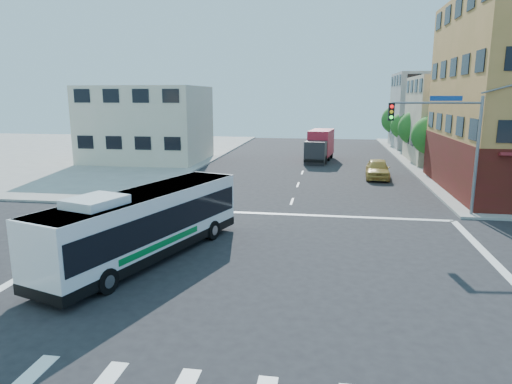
# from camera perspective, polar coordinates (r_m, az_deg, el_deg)

# --- Properties ---
(ground) EXTENTS (120.00, 120.00, 0.00)m
(ground) POSITION_cam_1_polar(r_m,az_deg,el_deg) (18.54, 1.24, -10.21)
(ground) COLOR black
(ground) RESTS_ON ground
(sidewalk_nw) EXTENTS (50.00, 50.00, 0.15)m
(sidewalk_nw) POSITION_cam_1_polar(r_m,az_deg,el_deg) (64.38, -26.55, 4.50)
(sidewalk_nw) COLOR gray
(sidewalk_nw) RESTS_ON ground
(building_east_near) EXTENTS (12.06, 10.06, 9.00)m
(building_east_near) POSITION_cam_1_polar(r_m,az_deg,el_deg) (53.13, 25.31, 8.11)
(building_east_near) COLOR #C5B996
(building_east_near) RESTS_ON ground
(building_east_far) EXTENTS (12.06, 10.06, 10.00)m
(building_east_far) POSITION_cam_1_polar(r_m,az_deg,el_deg) (66.67, 22.04, 9.36)
(building_east_far) COLOR #A6A6A1
(building_east_far) RESTS_ON ground
(building_west) EXTENTS (12.06, 10.06, 8.00)m
(building_west) POSITION_cam_1_polar(r_m,az_deg,el_deg) (50.90, -13.45, 8.24)
(building_west) COLOR beige
(building_west) RESTS_ON ground
(signal_mast_ne) EXTENTS (7.91, 1.13, 8.07)m
(signal_mast_ne) POSITION_cam_1_polar(r_m,az_deg,el_deg) (28.53, 22.91, 6.96)
(signal_mast_ne) COLOR slate
(signal_mast_ne) RESTS_ON ground
(street_tree_a) EXTENTS (3.60, 3.60, 5.53)m
(street_tree_a) POSITION_cam_1_polar(r_m,az_deg,el_deg) (46.08, 21.17, 6.89)
(street_tree_a) COLOR #382314
(street_tree_a) RESTS_ON ground
(street_tree_b) EXTENTS (3.80, 3.80, 5.79)m
(street_tree_b) POSITION_cam_1_polar(r_m,az_deg,el_deg) (53.91, 19.44, 7.81)
(street_tree_b) COLOR #382314
(street_tree_b) RESTS_ON ground
(street_tree_c) EXTENTS (3.40, 3.40, 5.29)m
(street_tree_c) POSITION_cam_1_polar(r_m,az_deg,el_deg) (61.80, 18.12, 8.06)
(street_tree_c) COLOR #382314
(street_tree_c) RESTS_ON ground
(street_tree_d) EXTENTS (4.00, 4.00, 6.03)m
(street_tree_d) POSITION_cam_1_polar(r_m,az_deg,el_deg) (69.68, 17.14, 8.84)
(street_tree_d) COLOR #382314
(street_tree_d) RESTS_ON ground
(transit_bus) EXTENTS (5.65, 11.33, 3.30)m
(transit_bus) POSITION_cam_1_polar(r_m,az_deg,el_deg) (20.28, -13.56, -3.78)
(transit_bus) COLOR black
(transit_bus) RESTS_ON ground
(box_truck) EXTENTS (3.10, 7.62, 3.33)m
(box_truck) POSITION_cam_1_polar(r_m,az_deg,el_deg) (50.37, 7.97, 5.68)
(box_truck) COLOR #222327
(box_truck) RESTS_ON ground
(parked_car) EXTENTS (2.27, 5.02, 1.67)m
(parked_car) POSITION_cam_1_polar(r_m,az_deg,el_deg) (40.71, 14.95, 2.82)
(parked_car) COLOR gold
(parked_car) RESTS_ON ground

